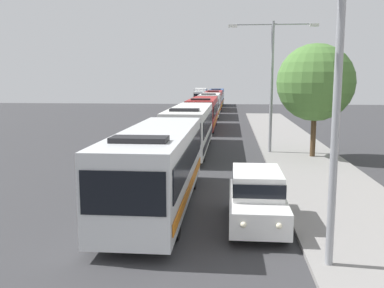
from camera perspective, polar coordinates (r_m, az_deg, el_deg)
name	(u,v)px	position (r m, az deg, el deg)	size (l,w,h in m)	color
bus_lead	(158,165)	(16.46, -4.63, -2.81)	(2.58, 10.64, 3.21)	silver
bus_second_in_line	(190,127)	(29.34, -0.24, 2.28)	(2.58, 12.01, 3.21)	silver
bus_middle	(203,112)	(42.80, 1.50, 4.29)	(2.58, 11.78, 3.21)	maroon
bus_fourth_in_line	(210,104)	(56.30, 2.41, 5.33)	(2.58, 10.87, 3.21)	silver
bus_rear	(214,99)	(69.53, 2.96, 5.96)	(2.58, 11.44, 3.21)	maroon
bus_tail_end	(217,96)	(82.55, 3.33, 6.38)	(2.58, 12.34, 3.21)	#284C8C
white_suv	(257,196)	(14.74, 8.64, -6.87)	(1.86, 4.55, 1.90)	white
box_truck_oncoming	(201,96)	(85.06, 1.15, 6.47)	(2.35, 6.89, 3.15)	white
streetlamp_near	(338,73)	(11.18, 18.97, 8.97)	(5.37, 0.28, 8.13)	gray
streetlamp_mid	(272,74)	(28.55, 10.63, 9.24)	(5.71, 0.28, 8.48)	gray
roadside_tree	(315,83)	(27.52, 16.17, 7.89)	(4.75, 4.75, 6.98)	#4C3823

